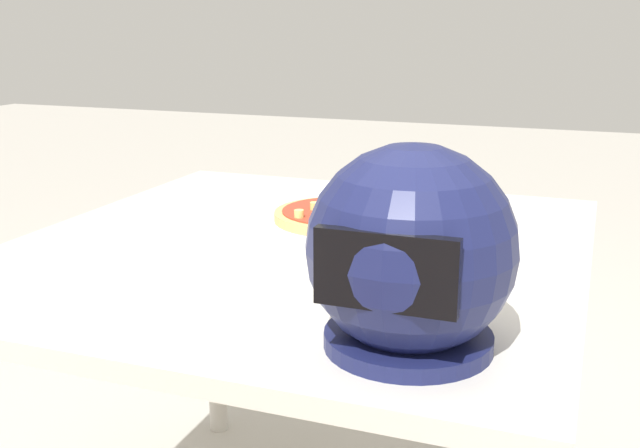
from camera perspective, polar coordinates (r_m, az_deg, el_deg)
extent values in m
cube|color=beige|center=(1.38, -1.58, -2.02)|extent=(1.00, 1.06, 0.03)
cylinder|color=beige|center=(1.86, 17.13, -10.00)|extent=(0.05, 0.05, 0.69)
cylinder|color=beige|center=(2.08, -7.92, -6.67)|extent=(0.05, 0.05, 0.69)
cylinder|color=white|center=(1.48, 1.47, 0.05)|extent=(0.30, 0.30, 0.01)
cylinder|color=tan|center=(1.48, 1.48, 0.61)|extent=(0.25, 0.25, 0.02)
cylinder|color=red|center=(1.47, 1.48, 1.01)|extent=(0.22, 0.22, 0.00)
sphere|color=#234C1E|center=(1.47, 4.06, 1.50)|extent=(0.04, 0.04, 0.04)
sphere|color=#234C1E|center=(1.50, 2.60, 1.70)|extent=(0.04, 0.04, 0.04)
sphere|color=#234C1E|center=(1.50, 0.82, 1.64)|extent=(0.03, 0.03, 0.03)
sphere|color=#234C1E|center=(1.53, 3.04, 2.01)|extent=(0.04, 0.04, 0.04)
sphere|color=#234C1E|center=(1.45, 1.11, 1.27)|extent=(0.04, 0.04, 0.04)
cylinder|color=#E0D172|center=(1.38, 0.10, 0.40)|extent=(0.02, 0.02, 0.01)
cylinder|color=#E0D172|center=(1.38, 0.20, 0.44)|extent=(0.02, 0.02, 0.02)
cylinder|color=#E0D172|center=(1.42, 2.20, 0.87)|extent=(0.02, 0.02, 0.02)
cylinder|color=#E0D172|center=(1.47, -0.40, 1.37)|extent=(0.02, 0.02, 0.01)
cylinder|color=#E0D172|center=(1.42, -1.59, 0.78)|extent=(0.02, 0.02, 0.01)
sphere|color=#191E4C|center=(0.91, 6.85, -1.84)|extent=(0.25, 0.25, 0.25)
cylinder|color=#191E4C|center=(0.95, 6.63, -8.59)|extent=(0.21, 0.21, 0.02)
cube|color=black|center=(0.81, 4.95, -3.59)|extent=(0.16, 0.02, 0.09)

